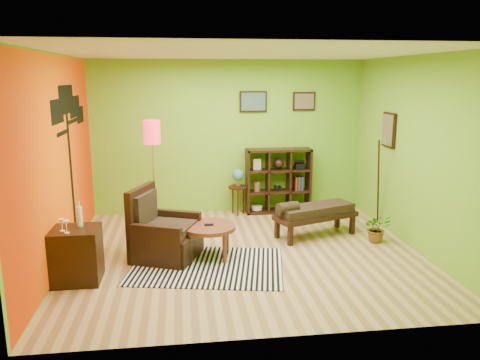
{
  "coord_description": "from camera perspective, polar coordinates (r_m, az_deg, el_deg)",
  "views": [
    {
      "loc": [
        -0.89,
        -6.3,
        2.49
      ],
      "look_at": [
        -0.06,
        0.16,
        1.05
      ],
      "focal_mm": 35.0,
      "sensor_mm": 36.0,
      "label": 1
    }
  ],
  "objects": [
    {
      "name": "room_shell",
      "position": [
        6.4,
        -0.14,
        6.28
      ],
      "size": [
        5.04,
        4.54,
        2.82
      ],
      "color": "#72B727",
      "rests_on": "ground"
    },
    {
      "name": "side_cabinet",
      "position": [
        6.17,
        -19.32,
        -8.59
      ],
      "size": [
        0.58,
        0.52,
        1.0
      ],
      "color": "black",
      "rests_on": "ground"
    },
    {
      "name": "bench",
      "position": [
        7.5,
        8.97,
        -3.91
      ],
      "size": [
        1.42,
        0.9,
        0.62
      ],
      "color": "black",
      "rests_on": "ground"
    },
    {
      "name": "zebra_rug",
      "position": [
        6.4,
        -4.02,
        -10.39
      ],
      "size": [
        2.24,
        1.76,
        0.01
      ],
      "primitive_type": "cube",
      "rotation": [
        0.0,
        0.0,
        -0.19
      ],
      "color": "silver",
      "rests_on": "ground"
    },
    {
      "name": "coffee_table",
      "position": [
        6.59,
        -3.81,
        -6.06
      ],
      "size": [
        0.75,
        0.75,
        0.48
      ],
      "color": "brown",
      "rests_on": "ground"
    },
    {
      "name": "floor_lamp",
      "position": [
        7.5,
        -10.65,
        4.52
      ],
      "size": [
        0.28,
        0.28,
        1.83
      ],
      "color": "silver",
      "rests_on": "ground"
    },
    {
      "name": "cube_shelf",
      "position": [
        8.73,
        4.77,
        -0.09
      ],
      "size": [
        1.2,
        0.35,
        1.2
      ],
      "color": "black",
      "rests_on": "ground"
    },
    {
      "name": "ground",
      "position": [
        6.83,
        0.66,
        -8.91
      ],
      "size": [
        5.0,
        5.0,
        0.0
      ],
      "primitive_type": "plane",
      "color": "tan",
      "rests_on": "ground"
    },
    {
      "name": "potted_plant",
      "position": [
        7.53,
        16.34,
        -5.99
      ],
      "size": [
        0.45,
        0.49,
        0.34
      ],
      "primitive_type": "imported",
      "rotation": [
        0.0,
        0.0,
        -0.14
      ],
      "color": "#26661E",
      "rests_on": "ground"
    },
    {
      "name": "armchair",
      "position": [
        6.68,
        -9.43,
        -6.81
      ],
      "size": [
        1.06,
        1.05,
        1.0
      ],
      "color": "black",
      "rests_on": "ground"
    },
    {
      "name": "globe_table",
      "position": [
        8.54,
        -0.24,
        0.02
      ],
      "size": [
        0.35,
        0.35,
        0.86
      ],
      "color": "black",
      "rests_on": "ground"
    }
  ]
}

